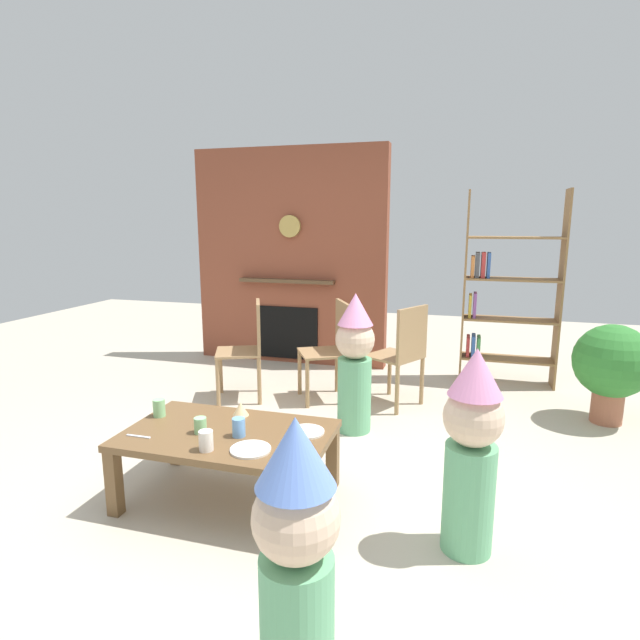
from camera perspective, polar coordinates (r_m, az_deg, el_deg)
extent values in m
plane|color=#BCB29E|center=(3.39, -4.50, -17.14)|extent=(12.00, 12.00, 0.00)
cube|color=brown|center=(5.73, -3.39, 7.08)|extent=(2.20, 0.18, 2.40)
cube|color=black|center=(5.76, -3.63, -1.46)|extent=(0.70, 0.02, 0.60)
cube|color=brown|center=(5.62, -3.84, 4.44)|extent=(1.10, 0.10, 0.04)
cylinder|color=tan|center=(5.58, -3.44, 10.58)|extent=(0.24, 0.04, 0.24)
cube|color=olive|center=(5.23, 16.07, 3.53)|extent=(0.02, 0.28, 1.90)
cube|color=olive|center=(5.31, 25.62, 2.97)|extent=(0.02, 0.28, 1.90)
cube|color=olive|center=(5.38, 20.37, -4.13)|extent=(0.86, 0.28, 0.02)
cube|color=olive|center=(5.30, 20.66, 0.05)|extent=(0.86, 0.28, 0.02)
cube|color=olive|center=(5.24, 20.96, 4.34)|extent=(0.86, 0.28, 0.02)
cube|color=olive|center=(5.21, 21.26, 8.71)|extent=(0.86, 0.28, 0.02)
cube|color=#B23333|center=(5.34, 16.44, -2.81)|extent=(0.03, 0.20, 0.20)
cube|color=#3359A5|center=(5.34, 16.99, -2.75)|extent=(0.04, 0.20, 0.21)
cube|color=#3F8C4C|center=(5.34, 17.54, -2.85)|extent=(0.03, 0.20, 0.20)
cube|color=gold|center=(5.26, 16.66, 1.59)|extent=(0.03, 0.20, 0.23)
cube|color=#8C4C99|center=(5.26, 17.15, 1.66)|extent=(0.03, 0.20, 0.24)
cube|color=#D87F3F|center=(5.21, 16.94, 5.84)|extent=(0.03, 0.20, 0.21)
cube|color=#4C4C51|center=(5.21, 17.43, 6.00)|extent=(0.04, 0.20, 0.25)
cube|color=#B23333|center=(5.21, 18.03, 5.97)|extent=(0.04, 0.20, 0.25)
cube|color=#3359A5|center=(5.21, 18.59, 5.94)|extent=(0.03, 0.20, 0.25)
cube|color=brown|center=(3.00, -10.44, -12.72)|extent=(1.17, 0.72, 0.04)
cube|color=brown|center=(3.12, -22.34, -16.68)|extent=(0.07, 0.07, 0.38)
cube|color=brown|center=(2.65, -2.21, -21.07)|extent=(0.07, 0.07, 0.38)
cube|color=brown|center=(3.58, -16.02, -12.58)|extent=(0.07, 0.07, 0.38)
cube|color=brown|center=(3.18, 1.44, -15.26)|extent=(0.07, 0.07, 0.38)
cylinder|color=#F2CC4C|center=(2.64, -2.13, -14.38)|extent=(0.07, 0.07, 0.09)
cylinder|color=#8CD18C|center=(2.99, -13.43, -11.55)|extent=(0.07, 0.07, 0.09)
cylinder|color=#8CD18C|center=(3.29, -17.80, -9.47)|extent=(0.07, 0.07, 0.11)
cylinder|color=silver|center=(2.77, -12.81, -13.21)|extent=(0.08, 0.08, 0.11)
cylinder|color=#669EE0|center=(2.90, -9.21, -11.93)|extent=(0.07, 0.07, 0.11)
cylinder|color=white|center=(2.75, -7.89, -14.34)|extent=(0.22, 0.22, 0.01)
cylinder|color=white|center=(2.93, -1.54, -12.54)|extent=(0.20, 0.20, 0.01)
cone|color=#EAC68C|center=(3.19, -9.00, -9.93)|extent=(0.10, 0.10, 0.08)
cube|color=silver|center=(3.05, -19.91, -12.31)|extent=(0.15, 0.02, 0.01)
cylinder|color=#66B27F|center=(1.95, -2.60, -31.90)|extent=(0.25, 0.25, 0.55)
sphere|color=beige|center=(1.69, -2.74, -21.52)|extent=(0.28, 0.28, 0.28)
cone|color=#668CE5|center=(1.58, -2.81, -14.75)|extent=(0.26, 0.26, 0.23)
cylinder|color=#66B27F|center=(2.70, 16.49, -18.80)|extent=(0.25, 0.25, 0.55)
sphere|color=beige|center=(2.52, 17.02, -10.50)|extent=(0.29, 0.29, 0.29)
cone|color=pink|center=(2.45, 17.32, -5.65)|extent=(0.26, 0.26, 0.23)
cylinder|color=#66B27F|center=(3.92, 3.91, -8.46)|extent=(0.26, 0.26, 0.58)
sphere|color=beige|center=(3.80, 4.00, -2.22)|extent=(0.30, 0.30, 0.30)
cone|color=pink|center=(3.75, 4.05, 1.25)|extent=(0.27, 0.27, 0.24)
cube|color=#9E7A51|center=(4.61, -9.23, -3.61)|extent=(0.53, 0.53, 0.02)
cube|color=#9E7A51|center=(4.56, -7.00, -0.70)|extent=(0.19, 0.38, 0.45)
cylinder|color=#9E7A51|center=(4.86, -11.21, -5.69)|extent=(0.04, 0.04, 0.43)
cylinder|color=#9E7A51|center=(4.51, -11.51, -7.00)|extent=(0.04, 0.04, 0.43)
cylinder|color=#9E7A51|center=(4.84, -6.94, -5.60)|extent=(0.04, 0.04, 0.43)
cylinder|color=#9E7A51|center=(4.50, -6.91, -6.91)|extent=(0.04, 0.04, 0.43)
cube|color=#9E7A51|center=(4.53, 0.32, -3.73)|extent=(0.54, 0.54, 0.02)
cube|color=#9E7A51|center=(4.52, 2.60, -0.71)|extent=(0.22, 0.36, 0.45)
cylinder|color=#9E7A51|center=(4.73, -2.33, -5.94)|extent=(0.04, 0.04, 0.43)
cylinder|color=#9E7A51|center=(4.39, -1.44, -7.29)|extent=(0.04, 0.04, 0.43)
cylinder|color=#9E7A51|center=(4.80, 1.92, -5.66)|extent=(0.04, 0.04, 0.43)
cylinder|color=#9E7A51|center=(4.47, 3.11, -6.96)|extent=(0.04, 0.04, 0.43)
cube|color=#9E7A51|center=(4.46, 8.38, -4.09)|extent=(0.55, 0.55, 0.02)
cube|color=#9E7A51|center=(4.30, 10.42, -1.51)|extent=(0.22, 0.36, 0.45)
cylinder|color=#9E7A51|center=(4.77, 7.90, -5.90)|extent=(0.04, 0.04, 0.43)
cylinder|color=#9E7A51|center=(4.50, 5.06, -6.87)|extent=(0.04, 0.04, 0.43)
cylinder|color=#9E7A51|center=(4.57, 11.48, -6.78)|extent=(0.04, 0.04, 0.43)
cylinder|color=#9E7A51|center=(4.29, 8.74, -7.88)|extent=(0.04, 0.04, 0.43)
cylinder|color=#9E5B42|center=(4.73, 29.79, -8.52)|extent=(0.24, 0.24, 0.26)
sphere|color=#2E792E|center=(4.62, 30.24, -4.04)|extent=(0.59, 0.59, 0.59)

